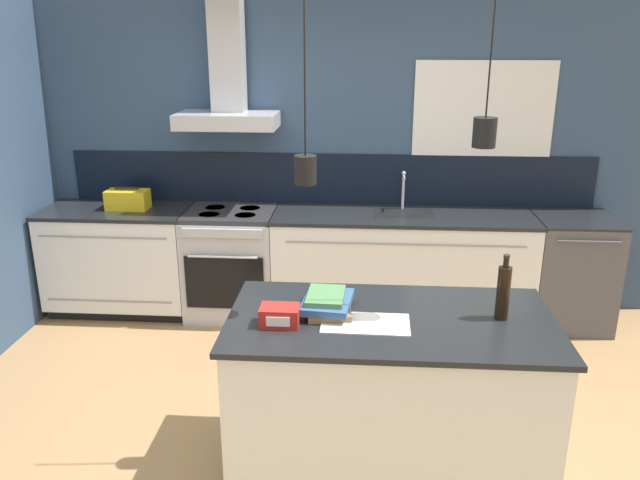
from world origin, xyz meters
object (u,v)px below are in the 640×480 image
(oven_range, at_px, (232,263))
(bottle_on_island, at_px, (503,292))
(red_supply_box, at_px, (280,316))
(yellow_toolbox, at_px, (128,200))
(dishwasher, at_px, (569,271))
(book_stack, at_px, (328,303))

(oven_range, distance_m, bottle_on_island, 2.70)
(red_supply_box, bearing_deg, bottle_on_island, 7.73)
(oven_range, bearing_deg, red_supply_box, -71.51)
(yellow_toolbox, bearing_deg, dishwasher, -0.00)
(oven_range, xyz_separation_m, yellow_toolbox, (-0.85, 0.00, 0.54))
(oven_range, bearing_deg, bottle_on_island, -46.58)
(book_stack, bearing_deg, oven_range, 115.86)
(dishwasher, relative_size, book_stack, 2.59)
(dishwasher, xyz_separation_m, bottle_on_island, (-0.98, -1.92, 0.60))
(red_supply_box, bearing_deg, book_stack, 35.95)
(bottle_on_island, xyz_separation_m, red_supply_box, (-1.12, -0.15, -0.10))
(oven_range, height_order, yellow_toolbox, yellow_toolbox)
(oven_range, relative_size, red_supply_box, 4.68)
(book_stack, distance_m, yellow_toolbox, 2.60)
(book_stack, height_order, yellow_toolbox, yellow_toolbox)
(bottle_on_island, height_order, book_stack, bottle_on_island)
(bottle_on_island, height_order, yellow_toolbox, bottle_on_island)
(dishwasher, height_order, bottle_on_island, bottle_on_island)
(red_supply_box, xyz_separation_m, yellow_toolbox, (-1.54, 2.07, 0.03))
(oven_range, bearing_deg, dishwasher, 0.09)
(bottle_on_island, bearing_deg, yellow_toolbox, 144.26)
(oven_range, height_order, bottle_on_island, bottle_on_island)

